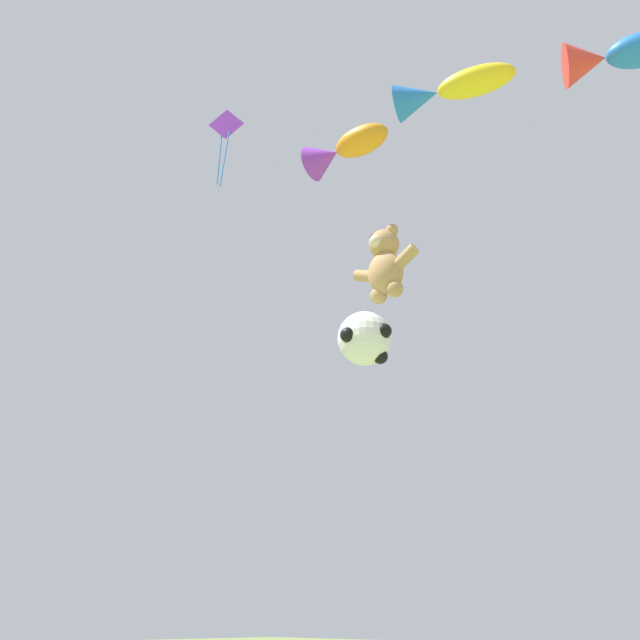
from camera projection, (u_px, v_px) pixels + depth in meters
teddy_bear_kite at (385, 264)px, 12.80m from camera, size 1.66×0.73×1.68m
soccer_ball_kite at (365, 338)px, 12.15m from camera, size 1.17×1.17×1.08m
fish_kite_tangerine at (343, 150)px, 13.62m from camera, size 2.04×1.07×0.82m
fish_kite_goldfin at (446, 90)px, 12.08m from camera, size 2.38×1.53×0.75m
fish_kite_cobalt at (614, 56)px, 10.87m from camera, size 2.01×1.54×0.80m
diamond_kite at (225, 133)px, 15.77m from camera, size 0.71×0.61×2.54m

